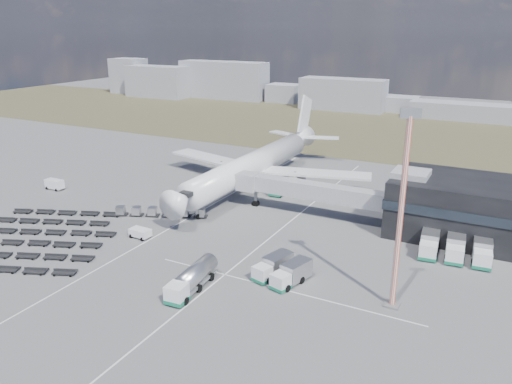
% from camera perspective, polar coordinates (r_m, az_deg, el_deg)
% --- Properties ---
extents(ground, '(420.00, 420.00, 0.00)m').
position_cam_1_polar(ground, '(89.01, -9.78, -4.91)').
color(ground, '#565659').
rests_on(ground, ground).
extents(grass_strip, '(420.00, 90.00, 0.01)m').
position_cam_1_polar(grass_strip, '(184.84, 11.31, 7.23)').
color(grass_strip, '#443D29').
rests_on(grass_strip, ground).
extents(lane_markings, '(47.12, 110.00, 0.01)m').
position_cam_1_polar(lane_markings, '(86.15, -3.36, -5.47)').
color(lane_markings, silver).
rests_on(lane_markings, ground).
extents(terminal, '(30.40, 16.40, 11.00)m').
position_cam_1_polar(terminal, '(93.16, 24.34, -1.81)').
color(terminal, black).
rests_on(terminal, ground).
extents(jet_bridge, '(30.30, 3.80, 7.05)m').
position_cam_1_polar(jet_bridge, '(96.33, 5.06, 0.34)').
color(jet_bridge, '#939399').
rests_on(jet_bridge, ground).
extents(airliner, '(51.59, 64.53, 17.62)m').
position_cam_1_polar(airliner, '(113.10, -0.02, 3.29)').
color(airliner, white).
rests_on(airliner, ground).
extents(skyline, '(282.09, 26.49, 25.72)m').
position_cam_1_polar(skyline, '(225.26, 9.75, 11.30)').
color(skyline, gray).
rests_on(skyline, ground).
extents(fuel_tanker, '(3.43, 10.67, 3.39)m').
position_cam_1_polar(fuel_tanker, '(70.50, -7.34, -9.81)').
color(fuel_tanker, white).
rests_on(fuel_tanker, ground).
extents(pushback_tug, '(3.76, 2.24, 1.61)m').
position_cam_1_polar(pushback_tug, '(88.86, -13.09, -4.62)').
color(pushback_tug, white).
rests_on(pushback_tug, ground).
extents(utility_van, '(4.31, 1.97, 2.30)m').
position_cam_1_polar(utility_van, '(120.40, -22.03, 0.80)').
color(utility_van, white).
rests_on(utility_van, ground).
extents(catering_truck, '(3.01, 6.86, 3.11)m').
position_cam_1_polar(catering_truck, '(109.07, 2.80, 0.66)').
color(catering_truck, white).
rests_on(catering_truck, ground).
extents(service_trucks_near, '(7.43, 8.25, 2.81)m').
position_cam_1_polar(service_trucks_near, '(72.71, 3.00, -8.90)').
color(service_trucks_near, white).
rests_on(service_trucks_near, ground).
extents(service_trucks_far, '(11.21, 8.87, 3.21)m').
position_cam_1_polar(service_trucks_far, '(85.38, 21.83, -5.81)').
color(service_trucks_far, white).
rests_on(service_trucks_far, ground).
extents(uld_row, '(17.31, 8.55, 1.65)m').
position_cam_1_polar(uld_row, '(97.55, -10.87, -2.23)').
color(uld_row, black).
rests_on(uld_row, ground).
extents(baggage_dollies, '(32.83, 33.14, 0.82)m').
position_cam_1_polar(baggage_dollies, '(94.07, -24.31, -4.79)').
color(baggage_dollies, black).
rests_on(baggage_dollies, ground).
extents(floodlight_mast, '(2.47, 2.01, 25.97)m').
position_cam_1_polar(floodlight_mast, '(63.97, 16.22, -2.33)').
color(floodlight_mast, red).
rests_on(floodlight_mast, ground).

